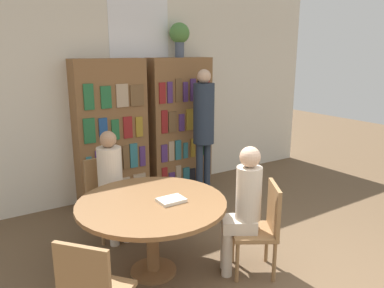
{
  "coord_description": "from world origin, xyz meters",
  "views": [
    {
      "loc": [
        -2.33,
        -1.58,
        2.08
      ],
      "look_at": [
        -0.11,
        1.85,
        1.05
      ],
      "focal_mm": 35.0,
      "sensor_mm": 36.0,
      "label": 1
    }
  ],
  "objects": [
    {
      "name": "wall_back",
      "position": [
        0.0,
        3.39,
        1.51
      ],
      "size": [
        6.4,
        0.07,
        3.0
      ],
      "color": "beige",
      "rests_on": "ground_plane"
    },
    {
      "name": "reading_table",
      "position": [
        -0.9,
        1.3,
        0.63
      ],
      "size": [
        1.38,
        1.38,
        0.73
      ],
      "color": "brown",
      "rests_on": "ground_plane"
    },
    {
      "name": "chair_far_side",
      "position": [
        -0.03,
        0.76,
        0.49
      ],
      "size": [
        0.55,
        0.55,
        0.89
      ],
      "rotation": [
        0.0,
        0.0,
        1.01
      ],
      "color": "olive",
      "rests_on": "ground_plane"
    },
    {
      "name": "seated_reader_right",
      "position": [
        -0.19,
        0.86,
        0.7
      ],
      "size": [
        0.4,
        0.37,
        1.25
      ],
      "rotation": [
        0.0,
        0.0,
        1.01
      ],
      "color": "beige",
      "rests_on": "ground_plane"
    },
    {
      "name": "flower_vase",
      "position": [
        0.56,
        3.21,
        2.28
      ],
      "size": [
        0.29,
        0.29,
        0.49
      ],
      "color": "#475166",
      "rests_on": "bookshelf_right"
    },
    {
      "name": "chair_left_side",
      "position": [
        -0.97,
        2.33,
        0.49
      ],
      "size": [
        0.43,
        0.43,
        0.89
      ],
      "rotation": [
        0.0,
        0.0,
        -3.07
      ],
      "color": "olive",
      "rests_on": "ground_plane"
    },
    {
      "name": "open_book_on_table",
      "position": [
        -0.75,
        1.2,
        0.75
      ],
      "size": [
        0.24,
        0.18,
        0.03
      ],
      "color": "silver",
      "rests_on": "reading_table"
    },
    {
      "name": "librarian_standing",
      "position": [
        0.64,
        2.7,
        1.12
      ],
      "size": [
        0.3,
        0.57,
        1.83
      ],
      "color": "#232D3D",
      "rests_on": "ground_plane"
    },
    {
      "name": "bookshelf_right",
      "position": [
        0.55,
        3.2,
        0.98
      ],
      "size": [
        0.98,
        0.34,
        1.97
      ],
      "color": "brown",
      "rests_on": "ground_plane"
    },
    {
      "name": "bookshelf_left",
      "position": [
        -0.55,
        3.2,
        0.98
      ],
      "size": [
        0.98,
        0.34,
        1.97
      ],
      "color": "brown",
      "rests_on": "ground_plane"
    },
    {
      "name": "seated_reader_left",
      "position": [
        -0.96,
        2.15,
        0.7
      ],
      "size": [
        0.29,
        0.38,
        1.24
      ],
      "rotation": [
        0.0,
        0.0,
        -3.07
      ],
      "color": "beige",
      "rests_on": "ground_plane"
    }
  ]
}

